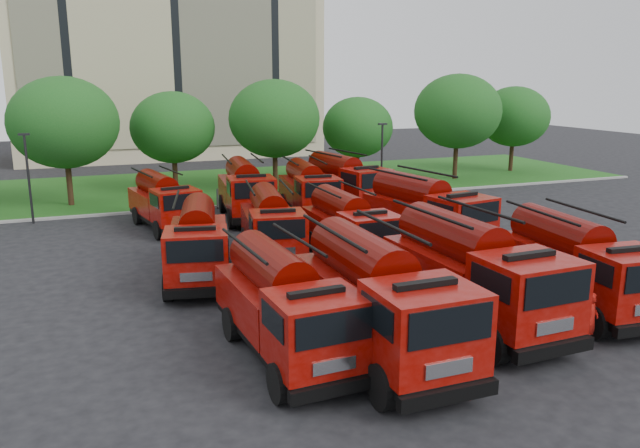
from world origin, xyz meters
The scene contains 28 objects.
ground centered at (0.00, 0.00, 0.00)m, with size 140.00×140.00×0.00m, color black.
lawn centered at (0.00, 26.00, 0.06)m, with size 70.00×16.00×0.12m, color #1C5115.
curb centered at (0.00, 17.90, 0.07)m, with size 70.00×0.30×0.14m, color gray.
apartment_building centered at (2.00, 47.94, 12.50)m, with size 30.00×14.18×25.00m.
tree_2 centered at (-8.00, 21.50, 5.35)m, with size 6.72×6.72×8.22m.
tree_3 centered at (-1.00, 24.00, 4.68)m, with size 5.88×5.88×7.19m.
tree_4 centered at (6.00, 22.50, 5.22)m, with size 6.55×6.55×8.01m.
tree_5 centered at (13.00, 23.50, 4.35)m, with size 5.46×5.46×6.68m.
tree_6 centered at (21.00, 22.00, 5.49)m, with size 6.89×6.89×8.42m.
tree_7 centered at (28.00, 24.00, 4.82)m, with size 6.05×6.05×7.39m.
lamp_post_0 centered at (-10.00, 17.20, 2.90)m, with size 0.60×0.25×5.11m.
lamp_post_1 centered at (12.00, 17.20, 2.90)m, with size 0.60×0.25×5.11m.
fire_truck_0 centered at (-1.87, -4.44, 1.60)m, with size 2.89×7.11×3.18m.
fire_truck_1 centered at (0.70, -5.41, 1.78)m, with size 2.92×7.80×3.54m.
fire_truck_2 centered at (4.75, -4.24, 1.79)m, with size 3.11×7.91×3.56m.
fire_truck_3 centered at (9.11, -4.29, 1.63)m, with size 3.13×7.33×3.25m.
fire_truck_4 centered at (-2.95, 3.76, 1.56)m, with size 3.62×7.12×3.09m.
fire_truck_5 centered at (0.79, 5.88, 1.53)m, with size 3.31×6.95×3.04m.
fire_truck_6 centered at (3.92, 4.20, 1.52)m, with size 2.50×6.67×3.03m.
fire_truck_7 centered at (8.37, 5.07, 1.71)m, with size 3.81×7.81×3.41m.
fire_truck_8 centered at (-3.14, 13.40, 1.49)m, with size 3.36×6.79×2.96m.
fire_truck_9 centered at (1.71, 14.39, 1.66)m, with size 3.24×7.47×3.30m.
fire_truck_10 centered at (5.42, 13.73, 1.57)m, with size 3.05×7.06×3.12m.
fire_truck_11 centered at (8.27, 14.95, 1.68)m, with size 3.67×7.63×3.33m.
firefighter_0 centered at (7.17, -7.07, 0.00)m, with size 0.62×0.46×1.71m, color #B3150D.
firefighter_1 centered at (1.52, -8.61, 0.00)m, with size 0.95×0.52×1.94m, color #B3150D.
firefighter_4 centered at (-0.56, -1.09, 0.00)m, with size 0.95×0.62×1.94m, color black.
firefighter_5 centered at (11.07, 3.93, 0.00)m, with size 1.56×0.67×1.68m, color #B3150D.
Camera 1 is at (-7.02, -20.92, 8.10)m, focal length 35.00 mm.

